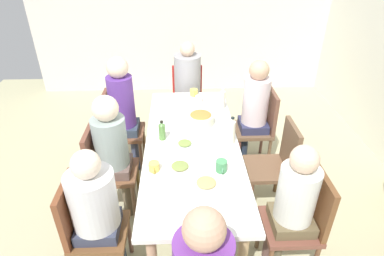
{
  "coord_description": "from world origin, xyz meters",
  "views": [
    {
      "loc": [
        2.35,
        -0.1,
        2.33
      ],
      "look_at": [
        0.0,
        0.0,
        0.9
      ],
      "focal_mm": 30.15,
      "sensor_mm": 36.0,
      "label": 1
    }
  ],
  "objects": [
    {
      "name": "cup_3",
      "position": [
        0.4,
        0.21,
        0.8
      ],
      "size": [
        0.12,
        0.09,
        0.09
      ],
      "color": "#49925A",
      "rests_on": "dining_table"
    },
    {
      "name": "cup_2",
      "position": [
        0.37,
        -0.31,
        0.79
      ],
      "size": [
        0.12,
        0.08,
        0.07
      ],
      "color": "#E0BE54",
      "rests_on": "dining_table"
    },
    {
      "name": "plate_1",
      "position": [
        0.36,
        -0.11,
        0.77
      ],
      "size": [
        0.24,
        0.24,
        0.04
      ],
      "color": "white",
      "rests_on": "dining_table"
    },
    {
      "name": "person_5",
      "position": [
        0.69,
        -0.7,
        0.71
      ],
      "size": [
        0.33,
        0.33,
        1.17
      ],
      "color": "#323B49",
      "rests_on": "ground_plane"
    },
    {
      "name": "cup_0",
      "position": [
        -0.96,
        0.06,
        0.79
      ],
      "size": [
        0.12,
        0.09,
        0.07
      ],
      "color": "#E3CD54",
      "rests_on": "dining_table"
    },
    {
      "name": "bowl_0",
      "position": [
        -0.32,
        0.1,
        0.81
      ],
      "size": [
        0.25,
        0.25,
        0.12
      ],
      "color": "beige",
      "rests_on": "dining_table"
    },
    {
      "name": "wall_left",
      "position": [
        -2.86,
        0.0,
        1.3
      ],
      "size": [
        0.12,
        4.78,
        2.6
      ],
      "primitive_type": "cube",
      "color": "silver",
      "rests_on": "ground_plane"
    },
    {
      "name": "ground_plane",
      "position": [
        0.0,
        0.0,
        0.0
      ],
      "size": [
        6.73,
        6.73,
        0.0
      ],
      "primitive_type": "plane",
      "color": "tan"
    },
    {
      "name": "plate_0",
      "position": [
        0.56,
        0.08,
        0.77
      ],
      "size": [
        0.26,
        0.26,
        0.04
      ],
      "color": "silver",
      "rests_on": "dining_table"
    },
    {
      "name": "dining_table",
      "position": [
        0.0,
        0.0,
        0.67
      ],
      "size": [
        2.08,
        0.81,
        0.75
      ],
      "color": "white",
      "rests_on": "ground_plane"
    },
    {
      "name": "chair_7",
      "position": [
        -1.42,
        0.0,
        0.51
      ],
      "size": [
        0.4,
        0.4,
        0.9
      ],
      "color": "#B22E22",
      "rests_on": "ground_plane"
    },
    {
      "name": "person_0",
      "position": [
        -0.69,
        -0.7,
        0.77
      ],
      "size": [
        0.3,
        0.3,
        1.3
      ],
      "color": "#322A43",
      "rests_on": "ground_plane"
    },
    {
      "name": "bottle_0",
      "position": [
        -0.07,
        -0.26,
        0.84
      ],
      "size": [
        0.06,
        0.06,
        0.18
      ],
      "color": "#53843D",
      "rests_on": "dining_table"
    },
    {
      "name": "person_2",
      "position": [
        0.0,
        -0.7,
        0.73
      ],
      "size": [
        0.3,
        0.3,
        1.22
      ],
      "color": "brown",
      "rests_on": "ground_plane"
    },
    {
      "name": "bottle_2",
      "position": [
        0.03,
        0.34,
        0.88
      ],
      "size": [
        0.06,
        0.06,
        0.26
      ],
      "color": "silver",
      "rests_on": "dining_table"
    },
    {
      "name": "person_4",
      "position": [
        -0.69,
        0.7,
        0.74
      ],
      "size": [
        0.3,
        0.3,
        1.25
      ],
      "color": "#253044",
      "rests_on": "ground_plane"
    },
    {
      "name": "chair_1",
      "position": [
        0.69,
        0.79,
        0.51
      ],
      "size": [
        0.4,
        0.4,
        0.9
      ],
      "color": "brown",
      "rests_on": "ground_plane"
    },
    {
      "name": "person_7",
      "position": [
        -1.33,
        0.0,
        0.75
      ],
      "size": [
        0.32,
        0.32,
        1.26
      ],
      "color": "brown",
      "rests_on": "ground_plane"
    },
    {
      "name": "chair_0",
      "position": [
        -0.69,
        -0.79,
        0.51
      ],
      "size": [
        0.4,
        0.4,
        0.9
      ],
      "color": "brown",
      "rests_on": "ground_plane"
    },
    {
      "name": "chair_2",
      "position": [
        0.0,
        -0.79,
        0.51
      ],
      "size": [
        0.4,
        0.4,
        0.9
      ],
      "color": "brown",
      "rests_on": "ground_plane"
    },
    {
      "name": "person_1",
      "position": [
        0.69,
        0.69,
        0.69
      ],
      "size": [
        0.3,
        0.3,
        1.16
      ],
      "color": "brown",
      "rests_on": "ground_plane"
    },
    {
      "name": "plate_2",
      "position": [
        0.04,
        -0.06,
        0.77
      ],
      "size": [
        0.21,
        0.21,
        0.04
      ],
      "color": "silver",
      "rests_on": "dining_table"
    },
    {
      "name": "cup_1",
      "position": [
        -0.79,
        0.11,
        0.79
      ],
      "size": [
        0.12,
        0.08,
        0.07
      ],
      "color": "white",
      "rests_on": "dining_table"
    },
    {
      "name": "chair_6",
      "position": [
        0.0,
        0.79,
        0.51
      ],
      "size": [
        0.4,
        0.4,
        0.9
      ],
      "color": "brown",
      "rests_on": "ground_plane"
    },
    {
      "name": "bottle_1",
      "position": [
        -0.62,
        0.34,
        0.86
      ],
      "size": [
        0.05,
        0.05,
        0.24
      ],
      "color": "silver",
      "rests_on": "dining_table"
    },
    {
      "name": "chair_4",
      "position": [
        -0.69,
        0.79,
        0.51
      ],
      "size": [
        0.4,
        0.4,
        0.9
      ],
      "color": "brown",
      "rests_on": "ground_plane"
    },
    {
      "name": "chair_5",
      "position": [
        0.69,
        -0.79,
        0.51
      ],
      "size": [
        0.4,
        0.4,
        0.9
      ],
      "color": "brown",
      "rests_on": "ground_plane"
    }
  ]
}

